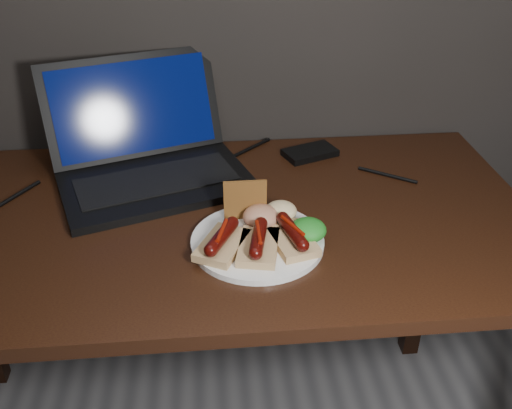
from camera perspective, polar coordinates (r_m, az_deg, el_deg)
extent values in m
cube|color=black|center=(1.19, -5.77, -1.68)|extent=(1.40, 0.70, 0.03)
cube|color=black|center=(1.77, 16.48, -5.41)|extent=(0.05, 0.05, 0.72)
cube|color=black|center=(1.29, -9.88, 2.06)|extent=(0.47, 0.37, 0.02)
cube|color=black|center=(1.29, -9.93, 2.46)|extent=(0.37, 0.24, 0.00)
cube|color=black|center=(1.39, -12.18, 9.56)|extent=(0.42, 0.22, 0.23)
cube|color=#060B45|center=(1.39, -12.18, 9.56)|extent=(0.37, 0.19, 0.20)
cube|color=black|center=(1.42, 5.42, 5.19)|extent=(0.14, 0.11, 0.02)
cylinder|color=black|center=(1.26, -8.78, 1.20)|extent=(0.12, 0.14, 0.01)
cylinder|color=black|center=(1.42, -1.60, 5.15)|extent=(0.17, 0.15, 0.01)
cylinder|color=black|center=(1.35, 13.01, 2.89)|extent=(0.12, 0.09, 0.01)
cylinder|color=black|center=(1.33, -23.83, 0.20)|extent=(0.11, 0.17, 0.01)
cylinder|color=silver|center=(1.09, 0.15, -3.69)|extent=(0.26, 0.26, 0.01)
cube|color=tan|center=(1.06, -3.39, -4.09)|extent=(0.11, 0.13, 0.02)
cylinder|color=#4D0B05|center=(1.04, -3.43, -3.17)|extent=(0.07, 0.10, 0.02)
sphere|color=#4D0B05|center=(1.01, -4.56, -4.59)|extent=(0.02, 0.02, 0.02)
sphere|color=#4D0B05|center=(1.08, -2.37, -1.85)|extent=(0.02, 0.02, 0.02)
cylinder|color=maroon|center=(1.04, -3.45, -2.61)|extent=(0.03, 0.07, 0.01)
cube|color=tan|center=(1.05, 0.25, -4.27)|extent=(0.09, 0.13, 0.02)
cylinder|color=#4D0B05|center=(1.04, 0.25, -3.35)|extent=(0.04, 0.10, 0.02)
sphere|color=#4D0B05|center=(1.00, -0.04, -4.90)|extent=(0.02, 0.02, 0.02)
sphere|color=#4D0B05|center=(1.08, 0.52, -1.91)|extent=(0.03, 0.02, 0.02)
cylinder|color=maroon|center=(1.03, 0.25, -2.78)|extent=(0.01, 0.07, 0.01)
cube|color=tan|center=(1.07, 3.62, -3.59)|extent=(0.10, 0.13, 0.02)
cylinder|color=#4D0B05|center=(1.06, 3.66, -2.68)|extent=(0.05, 0.10, 0.02)
sphere|color=#4D0B05|center=(1.02, 4.68, -4.08)|extent=(0.03, 0.02, 0.02)
sphere|color=#4D0B05|center=(1.09, 2.70, -1.36)|extent=(0.03, 0.02, 0.02)
cylinder|color=maroon|center=(1.05, 3.68, -2.12)|extent=(0.04, 0.07, 0.01)
cube|color=olive|center=(1.12, -1.09, 0.46)|extent=(0.09, 0.01, 0.08)
ellipsoid|color=#155911|center=(1.08, 5.23, -2.53)|extent=(0.07, 0.07, 0.04)
ellipsoid|color=maroon|center=(1.11, 0.50, -1.20)|extent=(0.07, 0.07, 0.04)
ellipsoid|color=silver|center=(1.14, 2.50, -0.66)|extent=(0.06, 0.06, 0.04)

